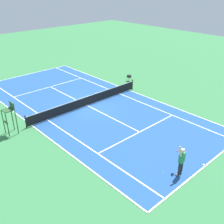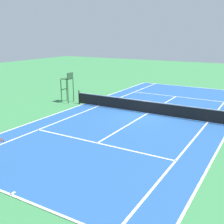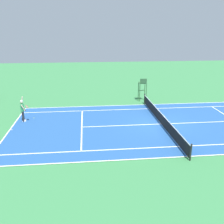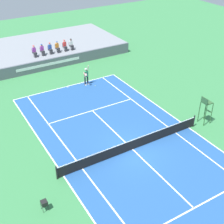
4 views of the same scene
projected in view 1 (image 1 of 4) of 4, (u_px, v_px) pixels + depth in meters
The scene contains 7 objects.
ground_plane at pixel (87, 106), 24.35m from camera, with size 80.00×80.00×0.00m, color #387F47.
court at pixel (87, 106), 24.34m from camera, with size 11.08×23.88×0.03m.
net at pixel (87, 100), 24.11m from camera, with size 11.98×0.10×1.07m.
tennis_player at pixel (181, 161), 15.36m from camera, with size 0.75×0.72×2.08m.
tennis_ball at pixel (163, 173), 15.88m from camera, with size 0.07×0.07×0.07m, color #D1E533.
umpire_chair at pixel (10, 114), 19.38m from camera, with size 0.77×0.77×2.44m.
ball_hopper at pixel (129, 76), 29.98m from camera, with size 0.36×0.36×0.70m.
Camera 1 is at (13.28, 17.73, 10.37)m, focal length 42.88 mm.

